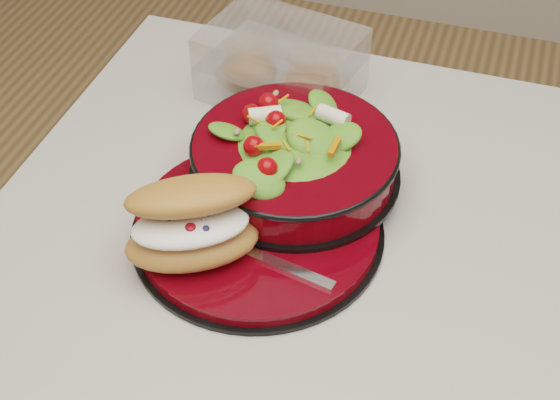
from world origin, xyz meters
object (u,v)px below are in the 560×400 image
(croissant, at_px, (193,223))
(fork, at_px, (255,254))
(pastry_box, at_px, (281,66))
(dinner_plate, at_px, (258,228))
(salad_bowl, at_px, (295,151))

(croissant, height_order, fork, croissant)
(pastry_box, bearing_deg, dinner_plate, -66.07)
(dinner_plate, relative_size, pastry_box, 1.30)
(salad_bowl, height_order, croissant, salad_bowl)
(fork, bearing_deg, dinner_plate, 26.10)
(dinner_plate, height_order, pastry_box, pastry_box)
(fork, height_order, pastry_box, pastry_box)
(salad_bowl, distance_m, croissant, 0.16)
(dinner_plate, bearing_deg, croissant, -128.77)
(salad_bowl, relative_size, fork, 1.43)
(dinner_plate, height_order, fork, fork)
(salad_bowl, xyz_separation_m, pastry_box, (-0.07, 0.18, -0.01))
(pastry_box, bearing_deg, croissant, -77.00)
(fork, bearing_deg, croissant, 113.00)
(pastry_box, bearing_deg, fork, -65.63)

